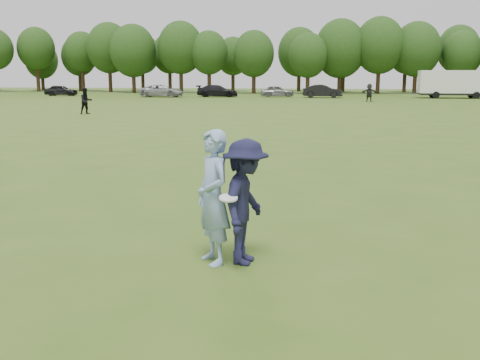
{
  "coord_description": "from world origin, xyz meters",
  "views": [
    {
      "loc": [
        1.94,
        -8.08,
        2.85
      ],
      "look_at": [
        0.45,
        0.99,
        1.1
      ],
      "focal_mm": 42.0,
      "sensor_mm": 36.0,
      "label": 1
    }
  ],
  "objects_px": {
    "car_f": "(323,91)",
    "cargo_trailer": "(455,83)",
    "defender": "(245,202)",
    "player_far_a": "(86,101)",
    "car_d": "(217,91)",
    "car_e": "(277,91)",
    "player_far_d": "(369,93)",
    "car_a": "(61,90)",
    "car_c": "(162,91)",
    "thrower": "(213,197)"
  },
  "relations": [
    {
      "from": "defender",
      "to": "car_e",
      "type": "distance_m",
      "value": 61.37
    },
    {
      "from": "thrower",
      "to": "car_f",
      "type": "distance_m",
      "value": 59.81
    },
    {
      "from": "defender",
      "to": "car_a",
      "type": "height_order",
      "value": "defender"
    },
    {
      "from": "player_far_d",
      "to": "car_a",
      "type": "height_order",
      "value": "player_far_d"
    },
    {
      "from": "car_c",
      "to": "car_d",
      "type": "height_order",
      "value": "car_c"
    },
    {
      "from": "car_a",
      "to": "cargo_trailer",
      "type": "height_order",
      "value": "cargo_trailer"
    },
    {
      "from": "thrower",
      "to": "car_f",
      "type": "xyz_separation_m",
      "value": [
        0.56,
        59.81,
        -0.25
      ]
    },
    {
      "from": "car_d",
      "to": "car_e",
      "type": "xyz_separation_m",
      "value": [
        7.26,
        1.08,
        -0.03
      ]
    },
    {
      "from": "player_far_a",
      "to": "car_e",
      "type": "bearing_deg",
      "value": 28.14
    },
    {
      "from": "player_far_a",
      "to": "car_f",
      "type": "height_order",
      "value": "player_far_a"
    },
    {
      "from": "player_far_a",
      "to": "car_d",
      "type": "bearing_deg",
      "value": 40.48
    },
    {
      "from": "car_e",
      "to": "car_a",
      "type": "bearing_deg",
      "value": 85.97
    },
    {
      "from": "defender",
      "to": "car_a",
      "type": "distance_m",
      "value": 68.79
    },
    {
      "from": "player_far_d",
      "to": "car_e",
      "type": "bearing_deg",
      "value": 131.13
    },
    {
      "from": "player_far_d",
      "to": "car_c",
      "type": "relative_size",
      "value": 0.34
    },
    {
      "from": "car_a",
      "to": "cargo_trailer",
      "type": "bearing_deg",
      "value": -96.33
    },
    {
      "from": "thrower",
      "to": "cargo_trailer",
      "type": "bearing_deg",
      "value": 130.06
    },
    {
      "from": "player_far_a",
      "to": "car_f",
      "type": "xyz_separation_m",
      "value": [
        16.08,
        30.09,
        -0.16
      ]
    },
    {
      "from": "player_far_d",
      "to": "car_a",
      "type": "bearing_deg",
      "value": 161.84
    },
    {
      "from": "car_d",
      "to": "car_a",
      "type": "bearing_deg",
      "value": 88.73
    },
    {
      "from": "car_a",
      "to": "defender",
      "type": "bearing_deg",
      "value": -158.22
    },
    {
      "from": "player_far_a",
      "to": "player_far_d",
      "type": "distance_m",
      "value": 29.9
    },
    {
      "from": "defender",
      "to": "player_far_a",
      "type": "xyz_separation_m",
      "value": [
        -16.0,
        29.64,
        -0.03
      ]
    },
    {
      "from": "defender",
      "to": "car_c",
      "type": "distance_m",
      "value": 61.86
    },
    {
      "from": "car_a",
      "to": "car_d",
      "type": "distance_m",
      "value": 20.55
    },
    {
      "from": "car_a",
      "to": "car_d",
      "type": "bearing_deg",
      "value": -97.59
    },
    {
      "from": "car_f",
      "to": "car_c",
      "type": "bearing_deg",
      "value": 94.92
    },
    {
      "from": "defender",
      "to": "car_c",
      "type": "relative_size",
      "value": 0.36
    },
    {
      "from": "car_f",
      "to": "car_d",
      "type": "bearing_deg",
      "value": 90.62
    },
    {
      "from": "defender",
      "to": "player_far_a",
      "type": "relative_size",
      "value": 1.03
    },
    {
      "from": "thrower",
      "to": "player_far_a",
      "type": "xyz_separation_m",
      "value": [
        -15.52,
        29.72,
        -0.1
      ]
    },
    {
      "from": "defender",
      "to": "car_f",
      "type": "bearing_deg",
      "value": 7.33
    },
    {
      "from": "player_far_d",
      "to": "car_e",
      "type": "xyz_separation_m",
      "value": [
        -10.4,
        10.13,
        -0.22
      ]
    },
    {
      "from": "car_e",
      "to": "player_far_d",
      "type": "bearing_deg",
      "value": -140.19
    },
    {
      "from": "car_a",
      "to": "car_e",
      "type": "bearing_deg",
      "value": -95.24
    },
    {
      "from": "car_f",
      "to": "cargo_trailer",
      "type": "xyz_separation_m",
      "value": [
        15.07,
        1.16,
        1.01
      ]
    },
    {
      "from": "cargo_trailer",
      "to": "car_f",
      "type": "bearing_deg",
      "value": -175.6
    },
    {
      "from": "thrower",
      "to": "car_a",
      "type": "bearing_deg",
      "value": 172.99
    },
    {
      "from": "defender",
      "to": "player_far_d",
      "type": "distance_m",
      "value": 51.24
    },
    {
      "from": "thrower",
      "to": "car_a",
      "type": "relative_size",
      "value": 0.5
    },
    {
      "from": "cargo_trailer",
      "to": "player_far_a",
      "type": "bearing_deg",
      "value": -134.91
    },
    {
      "from": "car_c",
      "to": "car_d",
      "type": "xyz_separation_m",
      "value": [
        6.67,
        1.3,
        -0.02
      ]
    },
    {
      "from": "car_d",
      "to": "car_f",
      "type": "relative_size",
      "value": 1.07
    },
    {
      "from": "car_d",
      "to": "car_c",
      "type": "bearing_deg",
      "value": 100.22
    },
    {
      "from": "car_a",
      "to": "thrower",
      "type": "bearing_deg",
      "value": -158.6
    },
    {
      "from": "player_far_d",
      "to": "car_d",
      "type": "relative_size",
      "value": 0.37
    },
    {
      "from": "car_d",
      "to": "car_e",
      "type": "height_order",
      "value": "car_d"
    },
    {
      "from": "defender",
      "to": "car_e",
      "type": "xyz_separation_m",
      "value": [
        -5.47,
        61.13,
        -0.26
      ]
    },
    {
      "from": "thrower",
      "to": "car_c",
      "type": "distance_m",
      "value": 61.78
    },
    {
      "from": "car_c",
      "to": "car_f",
      "type": "distance_m",
      "value": 19.49
    }
  ]
}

